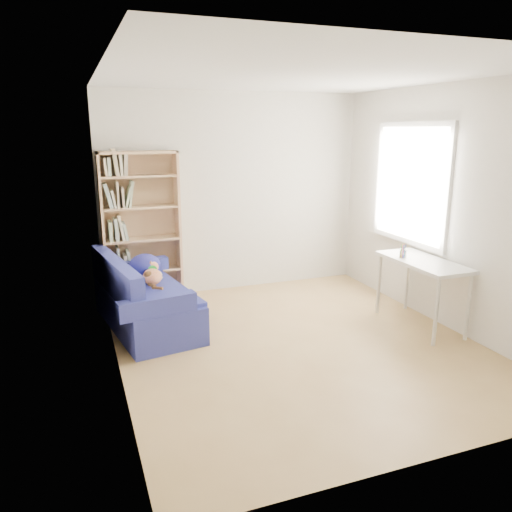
{
  "coord_description": "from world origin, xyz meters",
  "views": [
    {
      "loc": [
        -2.04,
        -4.27,
        2.13
      ],
      "look_at": [
        -0.29,
        0.41,
        0.85
      ],
      "focal_mm": 35.0,
      "sensor_mm": 36.0,
      "label": 1
    }
  ],
  "objects_px": {
    "sofa": "(144,299)",
    "pen_cup": "(403,253)",
    "bookshelf": "(142,235)",
    "desk": "(423,268)"
  },
  "relations": [
    {
      "from": "bookshelf",
      "to": "desk",
      "type": "xyz_separation_m",
      "value": [
        2.73,
        -1.87,
        -0.2
      ]
    },
    {
      "from": "sofa",
      "to": "bookshelf",
      "type": "distance_m",
      "value": 0.99
    },
    {
      "from": "bookshelf",
      "to": "pen_cup",
      "type": "xyz_separation_m",
      "value": [
        2.6,
        -1.69,
        -0.06
      ]
    },
    {
      "from": "desk",
      "to": "pen_cup",
      "type": "relative_size",
      "value": 7.26
    },
    {
      "from": "sofa",
      "to": "desk",
      "type": "xyz_separation_m",
      "value": [
        2.86,
        -1.06,
        0.36
      ]
    },
    {
      "from": "sofa",
      "to": "pen_cup",
      "type": "height_order",
      "value": "pen_cup"
    },
    {
      "from": "desk",
      "to": "sofa",
      "type": "bearing_deg",
      "value": 159.68
    },
    {
      "from": "sofa",
      "to": "bookshelf",
      "type": "bearing_deg",
      "value": 71.94
    },
    {
      "from": "bookshelf",
      "to": "desk",
      "type": "relative_size",
      "value": 1.71
    },
    {
      "from": "pen_cup",
      "to": "sofa",
      "type": "bearing_deg",
      "value": 162.16
    }
  ]
}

